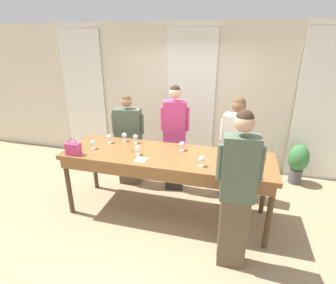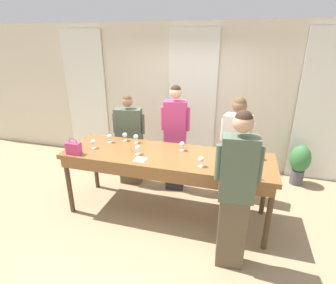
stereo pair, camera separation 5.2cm
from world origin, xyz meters
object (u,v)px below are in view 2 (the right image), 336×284
wine_bottle (249,169)px  wine_glass_center_left (201,160)px  wine_glass_back_left (138,148)px  potted_plant (300,162)px  wine_glass_front_mid (182,145)px  wine_glass_center_right (93,142)px  tasting_bar (166,160)px  guest_olive_jacket (130,140)px  guest_cream_sweater (235,148)px  wine_glass_center_mid (136,137)px  wine_glass_front_right (125,135)px  wine_glass_front_left (110,137)px  wine_glass_back_mid (261,153)px  guest_pink_top (175,138)px  handbag (74,148)px  host_pouring (236,192)px

wine_bottle → wine_glass_center_left: bearing=166.3°
wine_glass_center_left → wine_glass_back_left: bearing=171.8°
wine_bottle → potted_plant: 2.19m
wine_glass_front_mid → wine_glass_center_right: size_ratio=1.00×
tasting_bar → guest_olive_jacket: (-0.89, 0.75, -0.08)m
wine_glass_center_right → guest_cream_sweater: size_ratio=0.08×
wine_glass_center_mid → wine_glass_back_left: 0.45m
wine_glass_center_left → wine_bottle: bearing=-13.7°
wine_bottle → wine_glass_front_right: size_ratio=2.28×
wine_glass_front_left → wine_glass_front_right: 0.23m
wine_glass_back_mid → guest_pink_top: size_ratio=0.07×
wine_glass_back_left → tasting_bar: bearing=12.9°
handbag → host_pouring: bearing=-9.8°
wine_glass_back_left → host_pouring: 1.50m
wine_glass_back_mid → potted_plant: 1.65m
wine_glass_center_right → potted_plant: wine_glass_center_right is taller
guest_olive_jacket → wine_glass_back_left: bearing=-58.9°
guest_olive_jacket → guest_pink_top: bearing=-0.0°
wine_glass_front_right → guest_pink_top: 0.83m
guest_pink_top → host_pouring: bearing=-54.6°
wine_glass_front_left → potted_plant: size_ratio=0.18×
wine_glass_center_left → host_pouring: host_pouring is taller
wine_glass_front_right → guest_pink_top: bearing=29.4°
wine_glass_front_mid → wine_glass_front_right: (-0.96, 0.14, 0.00)m
tasting_bar → wine_glass_center_left: wine_glass_center_left is taller
handbag → host_pouring: (2.23, -0.38, -0.09)m
wine_glass_front_left → wine_glass_back_left: bearing=-27.2°
wine_bottle → guest_cream_sweater: (-0.19, 1.11, -0.21)m
wine_glass_front_mid → potted_plant: bearing=34.7°
wine_glass_front_left → wine_glass_center_left: bearing=-16.1°
guest_pink_top → wine_glass_front_left: bearing=-149.5°
handbag → guest_olive_jacket: guest_olive_jacket is taller
wine_glass_center_left → wine_glass_back_mid: bearing=30.4°
tasting_bar → guest_cream_sweater: size_ratio=1.74×
wine_glass_front_right → wine_glass_back_mid: 2.04m
guest_cream_sweater → potted_plant: 1.43m
wine_glass_center_mid → guest_pink_top: 0.69m
tasting_bar → host_pouring: size_ratio=1.58×
wine_bottle → wine_glass_center_mid: 1.81m
wine_glass_front_mid → host_pouring: bearing=-49.1°
wine_bottle → host_pouring: size_ratio=0.17×
potted_plant → wine_glass_center_right: bearing=-153.5°
wine_glass_front_left → guest_pink_top: size_ratio=0.07×
wine_glass_center_mid → wine_glass_center_right: same height
wine_glass_center_right → host_pouring: bearing=-17.3°
wine_glass_center_mid → wine_glass_back_mid: 1.84m
wine_glass_front_left → potted_plant: wine_glass_front_left is taller
wine_glass_front_left → wine_glass_back_left: same height
handbag → wine_glass_center_right: bearing=59.9°
wine_bottle → guest_olive_jacket: (-2.00, 1.11, -0.27)m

